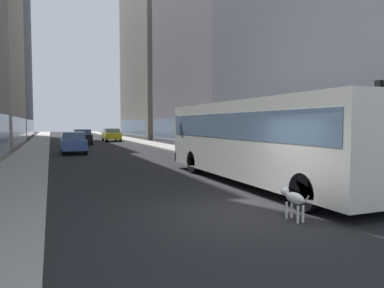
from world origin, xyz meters
name	(u,v)px	position (x,y,z in m)	size (l,w,h in m)	color
ground_plane	(92,143)	(0.00, 35.00, 0.00)	(120.00, 120.00, 0.00)	#232326
sidewalk_left	(38,143)	(-5.70, 35.00, 0.07)	(2.40, 110.00, 0.15)	#ADA89E
sidewalk_right	(140,141)	(5.70, 35.00, 0.07)	(2.40, 110.00, 0.15)	#ADA89E
building_right_mid	(216,52)	(11.90, 26.73, 9.77)	(8.08, 20.72, 19.55)	slate
building_right_far	(157,50)	(11.90, 49.02, 14.16)	(8.40, 20.05, 28.34)	gray
transit_bus	(257,136)	(2.80, 3.85, 1.78)	(2.78, 11.53, 3.05)	silver
car_yellow_taxi	(112,135)	(2.80, 38.30, 0.82)	(1.88, 4.25, 1.62)	yellow
car_blue_hatchback	(73,142)	(-2.80, 20.65, 0.82)	(1.72, 4.42, 1.62)	#4C6BB7
car_black_suv	(82,137)	(-1.20, 32.83, 0.82)	(1.83, 4.17, 1.62)	black
dalmatian_dog	(293,198)	(0.88, -0.86, 0.51)	(0.22, 0.96, 0.72)	white
pedestrian_with_handbag	(255,146)	(6.29, 9.72, 1.01)	(0.45, 0.34, 1.69)	#1E1E2D
traffic_light_near	(382,117)	(4.90, 0.24, 2.44)	(0.24, 0.40, 3.40)	black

